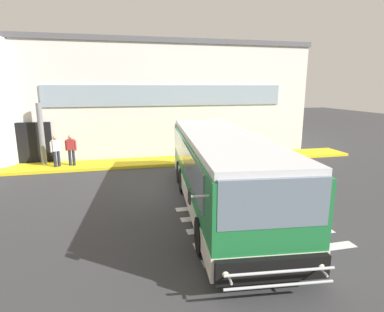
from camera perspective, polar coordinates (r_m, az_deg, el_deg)
ground_plane at (r=13.64m, az=-3.98°, el=-6.00°), size 80.00×90.00×0.02m
bay_paint_stripes at (r=10.43m, az=11.20°, el=-12.18°), size 4.40×3.96×0.01m
terminal_building at (r=24.42m, az=-10.33°, el=10.52°), size 22.03×13.80×7.08m
boarding_curb at (r=18.19m, az=-6.50°, el=-1.02°), size 24.23×2.00×0.15m
entry_support_column at (r=18.77m, az=-25.74°, el=3.62°), size 0.28×0.28×3.32m
bus_main_foreground at (r=11.29m, az=5.24°, el=-2.86°), size 4.05×10.72×2.70m
passenger_near_column at (r=17.99m, az=-23.59°, el=1.23°), size 0.52×0.49×1.68m
passenger_by_doorway at (r=17.95m, az=-21.18°, el=1.30°), size 0.58×0.28×1.68m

